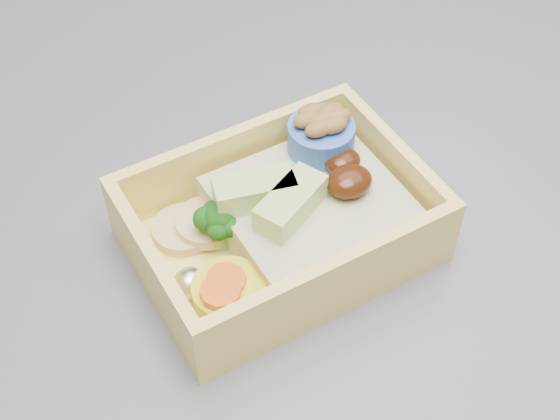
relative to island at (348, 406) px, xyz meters
name	(u,v)px	position (x,y,z in m)	size (l,w,h in m)	color
island	(348,406)	(0.00, 0.00, 0.00)	(1.24, 0.84, 0.92)	brown
bento_box	(286,217)	(-0.12, -0.07, 0.48)	(0.18, 0.14, 0.06)	#FFE369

